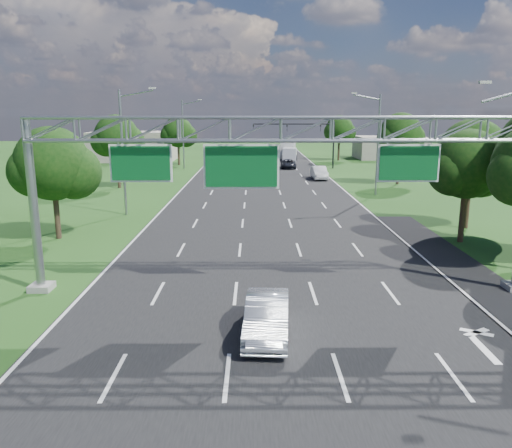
{
  "coord_description": "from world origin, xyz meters",
  "views": [
    {
      "loc": [
        -0.94,
        -10.4,
        8.2
      ],
      "look_at": [
        -0.84,
        13.18,
        2.94
      ],
      "focal_mm": 35.0,
      "sensor_mm": 36.0,
      "label": 1
    }
  ],
  "objects_px": {
    "sign_gantry": "(282,143)",
    "silver_sedan": "(267,316)",
    "traffic_signal": "(310,134)",
    "box_truck": "(288,151)"
  },
  "relations": [
    {
      "from": "box_truck",
      "to": "silver_sedan",
      "type": "bearing_deg",
      "value": -86.72
    },
    {
      "from": "traffic_signal",
      "to": "silver_sedan",
      "type": "relative_size",
      "value": 2.67
    },
    {
      "from": "traffic_signal",
      "to": "sign_gantry",
      "type": "bearing_deg",
      "value": -97.68
    },
    {
      "from": "traffic_signal",
      "to": "box_truck",
      "type": "xyz_separation_m",
      "value": [
        -2.17,
        15.49,
        -3.64
      ]
    },
    {
      "from": "sign_gantry",
      "to": "traffic_signal",
      "type": "xyz_separation_m",
      "value": [
        7.15,
        53.0,
        -1.72
      ]
    },
    {
      "from": "sign_gantry",
      "to": "silver_sedan",
      "type": "relative_size",
      "value": 5.14
    },
    {
      "from": "sign_gantry",
      "to": "box_truck",
      "type": "distance_m",
      "value": 68.88
    },
    {
      "from": "sign_gantry",
      "to": "box_truck",
      "type": "relative_size",
      "value": 2.7
    },
    {
      "from": "silver_sedan",
      "to": "box_truck",
      "type": "relative_size",
      "value": 0.53
    },
    {
      "from": "sign_gantry",
      "to": "silver_sedan",
      "type": "height_order",
      "value": "sign_gantry"
    }
  ]
}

